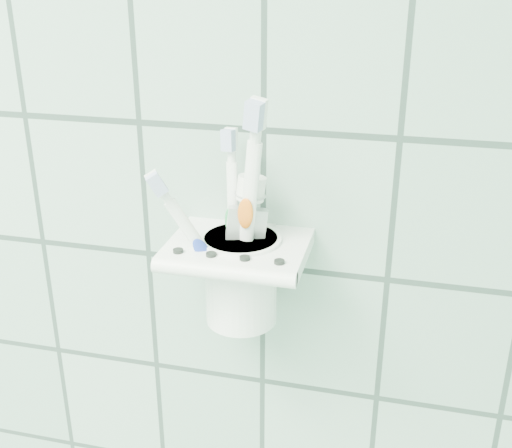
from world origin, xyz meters
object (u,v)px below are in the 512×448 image
toothbrush_orange (238,204)px  toothpaste_tube (234,239)px  toothbrush_pink (247,234)px  toothbrush_blue (234,224)px  cup (241,275)px  holder_bracket (238,250)px

toothbrush_orange → toothpaste_tube: size_ratio=1.52×
toothbrush_pink → toothbrush_orange: size_ratio=0.77×
toothbrush_blue → toothpaste_tube: bearing=-61.0°
toothbrush_orange → toothpaste_tube: bearing=-81.3°
cup → toothpaste_tube: (-0.00, -0.01, 0.04)m
holder_bracket → toothbrush_pink: size_ratio=0.77×
holder_bracket → toothbrush_blue: 0.03m
holder_bracket → toothbrush_orange: bearing=102.6°
holder_bracket → toothbrush_orange: size_ratio=0.59×
toothbrush_pink → toothbrush_orange: 0.03m
toothpaste_tube → toothbrush_pink: bearing=-30.6°
toothbrush_orange → toothpaste_tube: 0.03m
holder_bracket → cup: size_ratio=1.45×
cup → toothpaste_tube: size_ratio=0.61×
cup → toothpaste_tube: toothpaste_tube is taller
holder_bracket → cup: (0.00, 0.00, -0.03)m
toothbrush_blue → holder_bracket: bearing=-44.1°
cup → toothbrush_pink: (0.01, -0.01, 0.05)m
cup → toothbrush_orange: bearing=120.0°
toothpaste_tube → toothbrush_orange: bearing=66.0°
holder_bracket → cup: same height
toothbrush_pink → toothbrush_blue: bearing=107.7°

